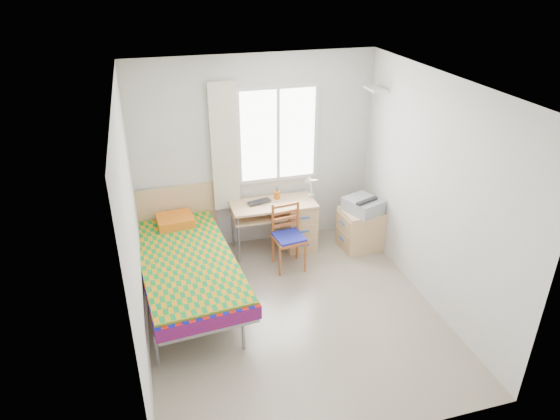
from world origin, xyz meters
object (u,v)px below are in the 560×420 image
object	(u,v)px
bed	(186,261)
printer	(363,205)
cabinet	(360,229)
desk	(294,221)
chair	(289,232)

from	to	relation	value
bed	printer	distance (m)	2.46
cabinet	bed	bearing A→B (deg)	-172.79
desk	chair	bearing A→B (deg)	-114.94
bed	cabinet	size ratio (longest dim) A/B	4.11
chair	cabinet	bearing A→B (deg)	0.92
desk	cabinet	xyz separation A→B (m)	(0.87, -0.28, -0.10)
bed	cabinet	bearing A→B (deg)	5.91
desk	printer	size ratio (longest dim) A/B	2.02
desk	bed	bearing A→B (deg)	-153.71
bed	cabinet	xyz separation A→B (m)	(2.41, 0.46, -0.19)
cabinet	printer	bearing A→B (deg)	-92.84
printer	cabinet	bearing A→B (deg)	69.82
chair	cabinet	size ratio (longest dim) A/B	1.51
bed	chair	bearing A→B (deg)	7.65
chair	desk	bearing A→B (deg)	56.64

